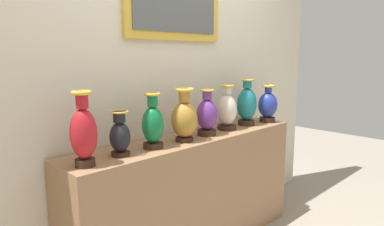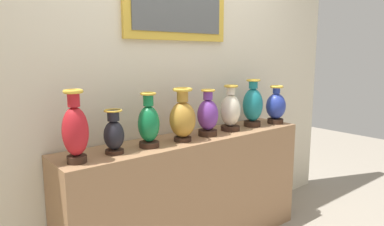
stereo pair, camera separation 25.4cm
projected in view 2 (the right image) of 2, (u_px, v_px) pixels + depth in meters
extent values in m
cube|color=#99704C|center=(192.00, 194.00, 2.65)|extent=(2.03, 0.41, 0.91)
cube|color=beige|center=(171.00, 52.00, 2.67)|extent=(3.92, 0.10, 3.09)
cylinder|color=#382319|center=(77.00, 159.00, 1.95)|extent=(0.11, 0.11, 0.04)
ellipsoid|color=red|center=(75.00, 131.00, 1.92)|extent=(0.15, 0.15, 0.28)
cylinder|color=red|center=(73.00, 99.00, 1.89)|extent=(0.07, 0.07, 0.09)
torus|color=gold|center=(73.00, 91.00, 1.89)|extent=(0.11, 0.11, 0.02)
cylinder|color=#382319|center=(115.00, 151.00, 2.14)|extent=(0.11, 0.11, 0.03)
ellipsoid|color=black|center=(114.00, 135.00, 2.12)|extent=(0.13, 0.13, 0.18)
cylinder|color=black|center=(113.00, 116.00, 2.10)|extent=(0.07, 0.07, 0.06)
torus|color=gold|center=(113.00, 111.00, 2.09)|extent=(0.11, 0.11, 0.01)
cylinder|color=#382319|center=(149.00, 144.00, 2.29)|extent=(0.13, 0.13, 0.04)
ellipsoid|color=#14723D|center=(149.00, 124.00, 2.26)|extent=(0.14, 0.14, 0.24)
cylinder|color=#14723D|center=(148.00, 100.00, 2.24)|extent=(0.07, 0.07, 0.08)
torus|color=gold|center=(148.00, 94.00, 2.23)|extent=(0.11, 0.11, 0.02)
cylinder|color=#382319|center=(183.00, 139.00, 2.45)|extent=(0.13, 0.13, 0.03)
ellipsoid|color=#B27F2D|center=(183.00, 120.00, 2.42)|extent=(0.19, 0.19, 0.25)
cylinder|color=#B27F2D|center=(183.00, 96.00, 2.40)|extent=(0.08, 0.08, 0.09)
torus|color=gold|center=(182.00, 89.00, 2.39)|extent=(0.14, 0.14, 0.02)
cylinder|color=#382319|center=(208.00, 133.00, 2.61)|extent=(0.14, 0.14, 0.04)
ellipsoid|color=#6B3393|center=(208.00, 115.00, 2.59)|extent=(0.16, 0.16, 0.23)
cylinder|color=#6B3393|center=(208.00, 95.00, 2.56)|extent=(0.07, 0.07, 0.07)
torus|color=gold|center=(208.00, 90.00, 2.56)|extent=(0.11, 0.11, 0.02)
cylinder|color=#382319|center=(230.00, 128.00, 2.80)|extent=(0.15, 0.15, 0.04)
ellipsoid|color=beige|center=(231.00, 110.00, 2.77)|extent=(0.16, 0.16, 0.26)
cylinder|color=beige|center=(231.00, 90.00, 2.74)|extent=(0.07, 0.07, 0.07)
torus|color=gold|center=(231.00, 86.00, 2.74)|extent=(0.11, 0.11, 0.02)
cylinder|color=#382319|center=(252.00, 124.00, 2.96)|extent=(0.14, 0.14, 0.04)
ellipsoid|color=#19727A|center=(253.00, 105.00, 2.93)|extent=(0.17, 0.17, 0.28)
cylinder|color=#19727A|center=(253.00, 84.00, 2.90)|extent=(0.07, 0.07, 0.07)
torus|color=gold|center=(253.00, 80.00, 2.90)|extent=(0.12, 0.12, 0.02)
cylinder|color=#382319|center=(275.00, 121.00, 3.08)|extent=(0.14, 0.14, 0.04)
ellipsoid|color=#263899|center=(276.00, 106.00, 3.06)|extent=(0.17, 0.17, 0.23)
cylinder|color=#263899|center=(277.00, 90.00, 3.04)|extent=(0.06, 0.06, 0.06)
torus|color=gold|center=(277.00, 87.00, 3.03)|extent=(0.12, 0.12, 0.02)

